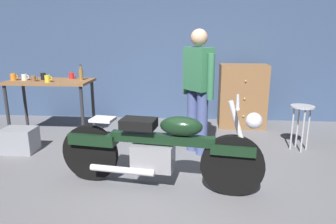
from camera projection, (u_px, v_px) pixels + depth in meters
The scene contains 15 objects.
ground_plane at pixel (165, 186), 3.33m from camera, with size 12.00×12.00×0.00m, color slate.
back_wall at pixel (178, 37), 5.66m from camera, with size 8.00×0.12×3.10m, color #384C70.
workbench at pixel (50, 87), 4.82m from camera, with size 1.30×0.64×0.90m.
motorcycle at pixel (159, 148), 3.20m from camera, with size 2.18×0.64×1.00m.
person_standing at pixel (198, 87), 4.06m from camera, with size 0.41×0.46×1.67m.
shop_stool at pixel (302, 116), 4.26m from camera, with size 0.32×0.32×0.64m.
wooden_dresser at pixel (242, 96), 5.34m from camera, with size 0.80×0.47×1.10m.
storage_bin at pixel (20, 140), 4.26m from camera, with size 0.44×0.32×0.34m, color gray.
mug_yellow_tall at pixel (48, 79), 4.59m from camera, with size 0.12×0.08×0.11m.
mug_brown_stoneware at pixel (34, 78), 4.67m from camera, with size 0.10×0.07×0.09m.
mug_white_ceramic at pixel (25, 77), 4.78m from camera, with size 0.12×0.09×0.09m.
mug_orange_travel at pixel (13, 77), 4.77m from camera, with size 0.12×0.09×0.11m.
mug_black_matte at pixel (43, 76), 4.83m from camera, with size 0.11×0.08×0.11m.
mug_red_diner at pixel (72, 76), 4.95m from camera, with size 0.11×0.08×0.10m.
bottle at pixel (81, 74), 4.78m from camera, with size 0.06×0.06×0.24m.
Camera 1 is at (0.26, -3.02, 1.60)m, focal length 32.70 mm.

